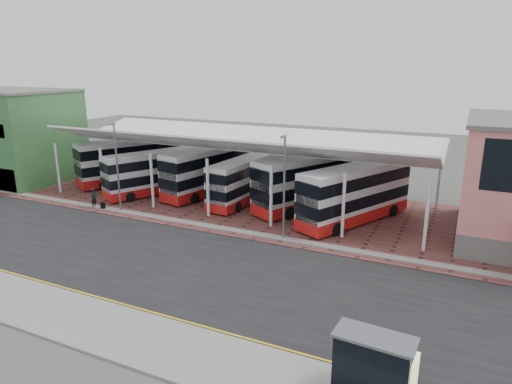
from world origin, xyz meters
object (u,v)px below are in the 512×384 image
bus_1 (155,173)px  pedestrian (94,198)px  bus_5 (355,194)px  bus_2 (210,171)px  bus_3 (245,180)px  bus_4 (311,182)px  bus_shelter (379,363)px  bus_0 (132,161)px

bus_1 → pedestrian: bus_1 is taller
bus_5 → pedestrian: bus_5 is taller
bus_2 → bus_3: size_ratio=1.14×
bus_2 → bus_4: size_ratio=0.99×
bus_2 → bus_3: 4.74m
bus_3 → bus_5: 11.08m
bus_5 → bus_shelter: bus_5 is taller
bus_3 → bus_4: 6.43m
bus_1 → bus_2: bearing=53.3°
bus_1 → bus_2: (5.00, 2.53, 0.21)m
bus_3 → bus_5: size_ratio=0.89×
pedestrian → bus_1: bearing=-29.8°
bus_shelter → bus_1: bearing=145.7°
bus_0 → bus_2: 10.19m
bus_4 → pedestrian: bearing=-127.4°
bus_2 → bus_shelter: bearing=-35.2°
bus_4 → pedestrian: size_ratio=6.40×
bus_2 → bus_5: bearing=3.2°
bus_0 → bus_2: (10.19, -0.05, -0.05)m
bus_5 → pedestrian: bearing=-138.5°
bus_0 → bus_3: (14.79, -1.16, -0.32)m
bus_3 → bus_4: bus_4 is taller
bus_4 → bus_0: bearing=-153.9°
bus_shelter → bus_0: bearing=147.3°
bus_shelter → bus_4: bearing=118.4°
bus_3 → bus_5: bearing=-2.4°
bus_0 → bus_5: size_ratio=1.00×
bus_0 → pedestrian: 9.67m
bus_1 → bus_5: bearing=26.7°
bus_0 → bus_shelter: 39.49m
bus_1 → bus_3: bus_1 is taller
bus_2 → bus_3: bearing=-1.5°
bus_2 → bus_0: bearing=-168.2°
bus_2 → bus_shelter: (21.60, -23.36, -0.68)m
bus_3 → pedestrian: 14.25m
bus_0 → bus_3: bearing=24.1°
bus_1 → bus_2: bus_2 is taller
bus_2 → pedestrian: size_ratio=6.33×
bus_3 → bus_5: (11.00, -1.31, 0.28)m
bus_5 → bus_shelter: bearing=-48.7°
bus_2 → bus_4: (10.97, -0.27, 0.10)m
bus_0 → bus_5: bus_0 is taller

